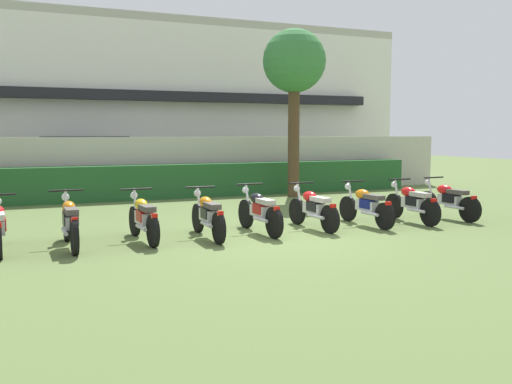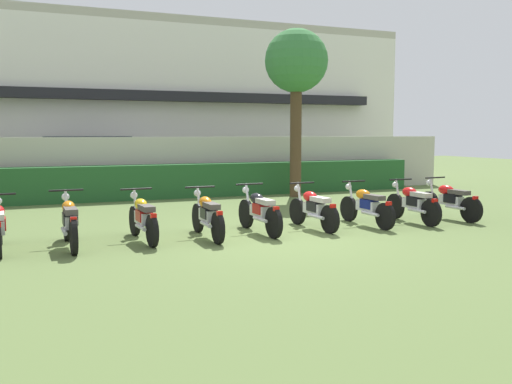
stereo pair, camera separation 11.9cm
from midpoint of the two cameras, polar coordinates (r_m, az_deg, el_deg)
The scene contains 14 objects.
ground at distance 10.79m, azimuth 1.55°, elevation -4.66°, with size 60.00×60.00×0.00m, color #566B38.
building at distance 24.33m, azimuth -12.63°, elevation 8.68°, with size 21.71×6.50×6.39m.
compound_wall at distance 18.22m, azimuth -8.92°, elevation 2.59°, with size 20.63×0.30×1.87m, color #BCB7A8.
hedge_row at distance 17.57m, azimuth -8.35°, elevation 1.11°, with size 16.50×0.70×1.04m, color #235628.
parked_car at distance 19.42m, azimuth -16.72°, elevation 2.62°, with size 4.50×2.07×1.89m.
tree_far_side at distance 17.79m, azimuth 3.69°, elevation 12.69°, with size 1.95×1.95×5.19m.
motorcycle_in_row_1 at distance 10.34m, azimuth -18.65°, elevation -2.87°, with size 0.60×1.98×0.98m.
motorcycle_in_row_2 at distance 10.60m, azimuth -11.67°, elevation -2.56°, with size 0.60×1.85×0.95m.
motorcycle_in_row_3 at distance 10.76m, azimuth -5.23°, elevation -2.33°, with size 0.60×1.90×0.95m.
motorcycle_in_row_4 at distance 11.24m, azimuth 0.05°, elevation -1.91°, with size 0.60×1.93×0.96m.
motorcycle_in_row_5 at distance 11.79m, azimuth 5.51°, elevation -1.62°, with size 0.60×1.85×0.94m.
motorcycle_in_row_6 at distance 12.39m, azimuth 10.80°, elevation -1.33°, with size 0.60×1.89×0.94m.
motorcycle_in_row_7 at distance 13.04m, azimuth 15.26°, elevation -1.05°, with size 0.60×1.84×0.95m.
motorcycle_in_row_8 at distance 13.85m, azimuth 18.67°, elevation -0.76°, with size 0.60×1.90×0.95m.
Camera 1 is at (-4.45, -9.63, 2.00)m, focal length 39.49 mm.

